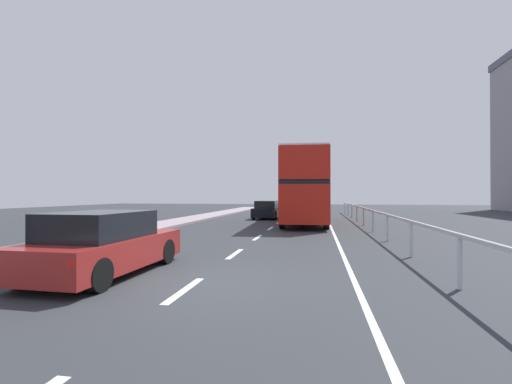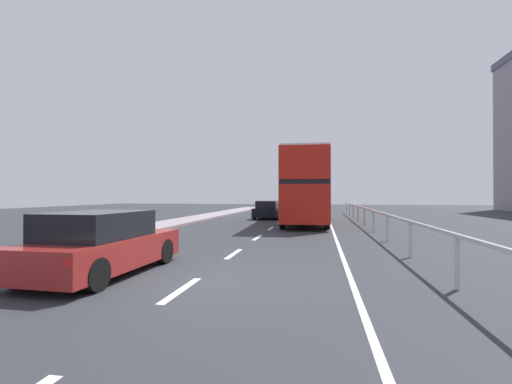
# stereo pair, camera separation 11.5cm
# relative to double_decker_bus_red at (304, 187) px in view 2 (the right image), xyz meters

# --- Properties ---
(ground_plane) EXTENTS (75.49, 120.00, 0.10)m
(ground_plane) POSITION_rel_double_decker_bus_red_xyz_m (-1.64, -15.37, -2.37)
(ground_plane) COLOR #2C2F34
(lane_paint_markings) EXTENTS (3.38, 46.00, 0.01)m
(lane_paint_markings) POSITION_rel_double_decker_bus_red_xyz_m (0.41, -6.90, -2.32)
(lane_paint_markings) COLOR silver
(lane_paint_markings) RESTS_ON ground
(bridge_side_railing) EXTENTS (0.10, 42.00, 1.07)m
(bridge_side_railing) POSITION_rel_double_decker_bus_red_xyz_m (3.53, -6.37, -1.46)
(bridge_side_railing) COLOR #B4BABD
(bridge_side_railing) RESTS_ON ground
(double_decker_bus_red) EXTENTS (2.96, 10.62, 4.34)m
(double_decker_bus_red) POSITION_rel_double_decker_bus_red_xyz_m (0.00, 0.00, 0.00)
(double_decker_bus_red) COLOR #B51B11
(double_decker_bus_red) RESTS_ON ground
(hatchback_car_near) EXTENTS (1.97, 4.21, 1.43)m
(hatchback_car_near) POSITION_rel_double_decker_bus_red_xyz_m (-3.94, -15.14, -1.64)
(hatchback_car_near) COLOR maroon
(hatchback_car_near) RESTS_ON ground
(sedan_car_ahead) EXTENTS (1.83, 4.44, 1.35)m
(sedan_car_ahead) POSITION_rel_double_decker_bus_red_xyz_m (-2.90, 4.10, -1.67)
(sedan_car_ahead) COLOR black
(sedan_car_ahead) RESTS_ON ground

